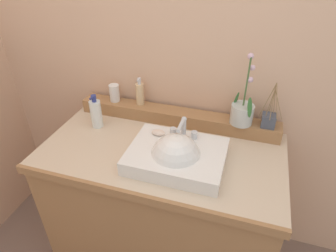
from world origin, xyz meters
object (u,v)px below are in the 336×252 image
(reed_diffuser, at_px, (269,120))
(lotion_bottle, at_px, (96,113))
(tumbler_cup, at_px, (114,93))
(sink_basin, at_px, (176,157))
(soap_bar, at_px, (158,133))
(potted_plant, at_px, (242,111))
(soap_dispenser, at_px, (140,93))

(reed_diffuser, xyz_separation_m, lotion_bottle, (-0.92, -0.16, -0.03))
(tumbler_cup, bearing_deg, reed_diffuser, -0.93)
(sink_basin, xyz_separation_m, soap_bar, (-0.12, 0.10, 0.05))
(sink_basin, height_order, reed_diffuser, reed_diffuser)
(potted_plant, height_order, soap_dispenser, potted_plant)
(reed_diffuser, bearing_deg, soap_dispenser, 178.04)
(soap_dispenser, bearing_deg, soap_bar, -52.38)
(potted_plant, bearing_deg, sink_basin, -128.08)
(soap_bar, xyz_separation_m, tumbler_cup, (-0.37, 0.25, 0.04))
(potted_plant, relative_size, lotion_bottle, 1.93)
(soap_dispenser, distance_m, reed_diffuser, 0.73)
(soap_bar, relative_size, lotion_bottle, 0.35)
(sink_basin, height_order, potted_plant, potted_plant)
(reed_diffuser, bearing_deg, soap_bar, -155.41)
(potted_plant, bearing_deg, tumbler_cup, 178.27)
(soap_dispenser, relative_size, lotion_bottle, 0.84)
(potted_plant, xyz_separation_m, reed_diffuser, (0.14, 0.01, -0.03))
(soap_bar, bearing_deg, reed_diffuser, 24.59)
(sink_basin, bearing_deg, reed_diffuser, 40.69)
(soap_dispenser, xyz_separation_m, reed_diffuser, (0.73, -0.02, -0.03))
(tumbler_cup, xyz_separation_m, reed_diffuser, (0.89, -0.01, -0.01))
(soap_dispenser, height_order, tumbler_cup, soap_dispenser)
(lotion_bottle, bearing_deg, sink_basin, -19.11)
(lotion_bottle, bearing_deg, tumbler_cup, 80.18)
(soap_bar, relative_size, soap_dispenser, 0.42)
(soap_bar, relative_size, reed_diffuser, 0.28)
(soap_dispenser, bearing_deg, lotion_bottle, -135.44)
(potted_plant, bearing_deg, soap_dispenser, 176.79)
(soap_bar, height_order, tumbler_cup, tumbler_cup)
(tumbler_cup, height_order, reed_diffuser, reed_diffuser)
(reed_diffuser, distance_m, lotion_bottle, 0.94)
(lotion_bottle, bearing_deg, soap_bar, -10.95)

